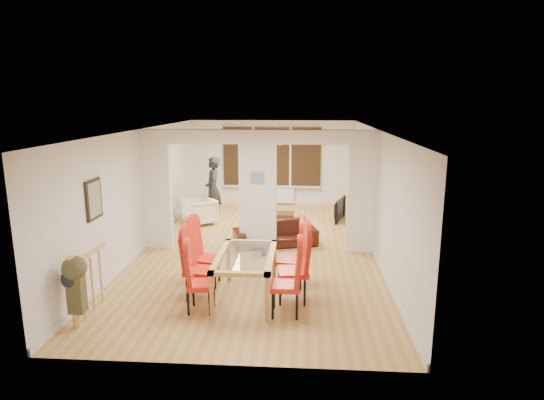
# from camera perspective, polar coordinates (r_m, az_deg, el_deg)

# --- Properties ---
(floor) EXTENTS (5.00, 9.00, 0.01)m
(floor) POSITION_cam_1_polar(r_m,az_deg,el_deg) (10.04, -1.74, -6.14)
(floor) COLOR tan
(floor) RESTS_ON ground
(room_walls) EXTENTS (5.00, 9.00, 2.60)m
(room_walls) POSITION_cam_1_polar(r_m,az_deg,el_deg) (9.71, -1.79, 1.15)
(room_walls) COLOR silver
(room_walls) RESTS_ON floor
(divider_wall) EXTENTS (5.00, 0.18, 2.60)m
(divider_wall) POSITION_cam_1_polar(r_m,az_deg,el_deg) (9.71, -1.79, 1.15)
(divider_wall) COLOR white
(divider_wall) RESTS_ON floor
(bay_window_blinds) EXTENTS (3.00, 0.08, 1.80)m
(bay_window_blinds) POSITION_cam_1_polar(r_m,az_deg,el_deg) (14.05, -0.02, 5.47)
(bay_window_blinds) COLOR black
(bay_window_blinds) RESTS_ON room_walls
(radiator) EXTENTS (1.40, 0.08, 0.50)m
(radiator) POSITION_cam_1_polar(r_m,az_deg,el_deg) (14.20, -0.03, 0.64)
(radiator) COLOR white
(radiator) RESTS_ON floor
(pendant_light) EXTENTS (0.36, 0.36, 0.36)m
(pendant_light) POSITION_cam_1_polar(r_m,az_deg,el_deg) (12.83, 0.98, 7.73)
(pendant_light) COLOR orange
(pendant_light) RESTS_ON room_walls
(stair_newel) EXTENTS (0.40, 1.20, 1.10)m
(stair_newel) POSITION_cam_1_polar(r_m,az_deg,el_deg) (7.52, -21.86, -9.09)
(stair_newel) COLOR tan
(stair_newel) RESTS_ON floor
(wall_poster) EXTENTS (0.04, 0.52, 0.67)m
(wall_poster) POSITION_cam_1_polar(r_m,az_deg,el_deg) (8.01, -21.44, 0.08)
(wall_poster) COLOR gray
(wall_poster) RESTS_ON room_walls
(pillar_photo) EXTENTS (0.30, 0.03, 0.25)m
(pillar_photo) POSITION_cam_1_polar(r_m,az_deg,el_deg) (9.56, -1.86, 2.81)
(pillar_photo) COLOR #4C8CD8
(pillar_photo) RESTS_ON divider_wall
(dining_table) EXTENTS (0.92, 1.64, 0.77)m
(dining_table) POSITION_cam_1_polar(r_m,az_deg,el_deg) (7.50, -3.29, -9.60)
(dining_table) COLOR #B78A43
(dining_table) RESTS_ON floor
(dining_chair_la) EXTENTS (0.46, 0.46, 1.02)m
(dining_chair_la) POSITION_cam_1_polar(r_m,az_deg,el_deg) (7.12, -8.94, -9.87)
(dining_chair_la) COLOR red
(dining_chair_la) RESTS_ON floor
(dining_chair_lb) EXTENTS (0.51, 0.51, 1.09)m
(dining_chair_lb) POSITION_cam_1_polar(r_m,az_deg,el_deg) (7.57, -9.06, -8.21)
(dining_chair_lb) COLOR red
(dining_chair_lb) RESTS_ON floor
(dining_chair_lc) EXTENTS (0.55, 0.55, 1.12)m
(dining_chair_lc) POSITION_cam_1_polar(r_m,az_deg,el_deg) (8.06, -8.27, -6.79)
(dining_chair_lc) COLOR red
(dining_chair_lc) RESTS_ON floor
(dining_chair_ra) EXTENTS (0.45, 0.45, 1.10)m
(dining_chair_ra) POSITION_cam_1_polar(r_m,az_deg,el_deg) (6.92, 1.68, -10.02)
(dining_chair_ra) COLOR red
(dining_chair_ra) RESTS_ON floor
(dining_chair_rb) EXTENTS (0.53, 0.53, 1.17)m
(dining_chair_rb) POSITION_cam_1_polar(r_m,az_deg,el_deg) (7.36, 2.64, -8.33)
(dining_chair_rb) COLOR red
(dining_chair_rb) RESTS_ON floor
(dining_chair_rc) EXTENTS (0.50, 0.50, 1.11)m
(dining_chair_rc) POSITION_cam_1_polar(r_m,az_deg,el_deg) (7.92, 2.28, -7.04)
(dining_chair_rc) COLOR red
(dining_chair_rc) RESTS_ON floor
(sofa) EXTENTS (1.97, 1.21, 0.54)m
(sofa) POSITION_cam_1_polar(r_m,az_deg,el_deg) (10.22, 0.39, -4.23)
(sofa) COLOR black
(sofa) RESTS_ON floor
(armchair) EXTENTS (1.02, 1.03, 0.68)m
(armchair) POSITION_cam_1_polar(r_m,az_deg,el_deg) (12.07, -9.05, -1.43)
(armchair) COLOR #F0E7CB
(armchair) RESTS_ON floor
(person) EXTENTS (0.70, 0.53, 1.73)m
(person) POSITION_cam_1_polar(r_m,az_deg,el_deg) (12.28, -7.40, 1.37)
(person) COLOR black
(person) RESTS_ON floor
(television) EXTENTS (1.03, 0.45, 0.60)m
(television) POSITION_cam_1_polar(r_m,az_deg,el_deg) (12.47, 8.10, -1.15)
(television) COLOR black
(television) RESTS_ON floor
(coffee_table) EXTENTS (1.13, 0.72, 0.24)m
(coffee_table) POSITION_cam_1_polar(r_m,az_deg,el_deg) (12.24, 0.32, -2.15)
(coffee_table) COLOR #352212
(coffee_table) RESTS_ON floor
(bottle) EXTENTS (0.06, 0.06, 0.26)m
(bottle) POSITION_cam_1_polar(r_m,az_deg,el_deg) (12.10, -0.85, -1.11)
(bottle) COLOR #143F19
(bottle) RESTS_ON coffee_table
(bowl) EXTENTS (0.21, 0.21, 0.05)m
(bowl) POSITION_cam_1_polar(r_m,az_deg,el_deg) (12.23, -0.55, -1.46)
(bowl) COLOR #352212
(bowl) RESTS_ON coffee_table
(shoes) EXTENTS (0.23, 0.25, 0.09)m
(shoes) POSITION_cam_1_polar(r_m,az_deg,el_deg) (9.63, -0.58, -6.65)
(shoes) COLOR black
(shoes) RESTS_ON floor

